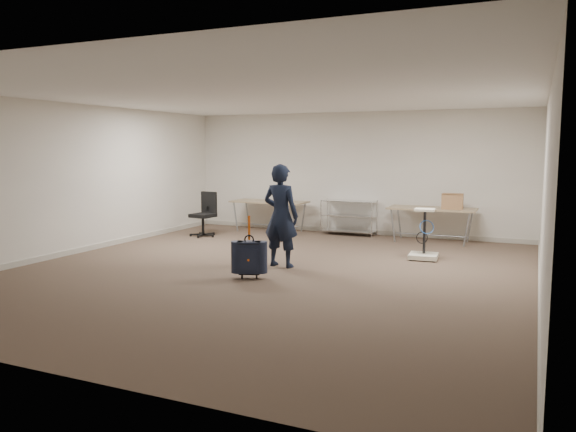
% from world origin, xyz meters
% --- Properties ---
extents(ground, '(9.00, 9.00, 0.00)m').
position_xyz_m(ground, '(0.00, 0.00, 0.00)').
color(ground, '#49392C').
rests_on(ground, ground).
extents(room_shell, '(8.00, 9.00, 9.00)m').
position_xyz_m(room_shell, '(0.00, 1.38, 0.05)').
color(room_shell, white).
rests_on(room_shell, ground).
extents(folding_table_left, '(1.80, 0.75, 0.73)m').
position_xyz_m(folding_table_left, '(-1.90, 3.95, 0.68)').
color(folding_table_left, '#8D7456').
rests_on(folding_table_left, ground).
extents(folding_table_right, '(1.80, 0.75, 0.73)m').
position_xyz_m(folding_table_right, '(1.90, 3.95, 0.68)').
color(folding_table_right, '#8D7456').
rests_on(folding_table_right, ground).
extents(wire_shelf, '(1.22, 0.47, 0.80)m').
position_xyz_m(wire_shelf, '(0.00, 4.20, 0.44)').
color(wire_shelf, silver).
rests_on(wire_shelf, ground).
extents(person, '(0.66, 0.46, 1.72)m').
position_xyz_m(person, '(0.03, 0.42, 0.86)').
color(person, black).
rests_on(person, ground).
extents(suitcase, '(0.40, 0.32, 0.96)m').
position_xyz_m(suitcase, '(-0.04, -0.58, 0.33)').
color(suitcase, black).
rests_on(suitcase, ground).
extents(office_chair, '(0.60, 0.60, 0.99)m').
position_xyz_m(office_chair, '(-2.94, 2.72, 0.30)').
color(office_chair, black).
rests_on(office_chair, ground).
extents(equipment_cart, '(0.53, 0.53, 0.91)m').
position_xyz_m(equipment_cart, '(2.10, 2.02, 0.24)').
color(equipment_cart, '#EFEBCD').
rests_on(equipment_cart, ground).
extents(cardboard_box, '(0.44, 0.34, 0.32)m').
position_xyz_m(cardboard_box, '(2.32, 3.92, 0.89)').
color(cardboard_box, '#A36B4C').
rests_on(cardboard_box, folding_table_right).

